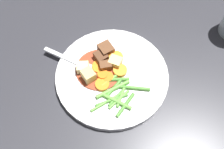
{
  "coord_description": "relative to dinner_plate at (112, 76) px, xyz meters",
  "views": [
    {
      "loc": [
        -0.22,
        0.21,
        0.57
      ],
      "look_at": [
        0.0,
        0.0,
        0.02
      ],
      "focal_mm": 43.03,
      "sensor_mm": 36.0,
      "label": 1
    }
  ],
  "objects": [
    {
      "name": "carrot_slice_5",
      "position": [
        0.03,
        0.01,
        0.01
      ],
      "size": [
        0.05,
        0.05,
        0.01
      ],
      "primitive_type": "cylinder",
      "rotation": [
        0.0,
        0.0,
        1.98
      ],
      "color": "orange",
      "rests_on": "dinner_plate"
    },
    {
      "name": "carrot_slice_0",
      "position": [
        0.01,
        0.02,
        0.01
      ],
      "size": [
        0.04,
        0.04,
        0.01
      ],
      "primitive_type": "cylinder",
      "rotation": [
        0.0,
        0.0,
        3.99
      ],
      "color": "orange",
      "rests_on": "dinner_plate"
    },
    {
      "name": "stew_sauce",
      "position": [
        0.03,
        0.01,
        0.01
      ],
      "size": [
        0.11,
        0.11,
        0.0
      ],
      "primitive_type": "cylinder",
      "color": "#93381E",
      "rests_on": "dinner_plate"
    },
    {
      "name": "green_bean_0",
      "position": [
        -0.03,
        0.02,
        0.01
      ],
      "size": [
        0.02,
        0.06,
        0.01
      ],
      "primitive_type": "cylinder",
      "rotation": [
        0.0,
        1.57,
        4.86
      ],
      "color": "#4C8E33",
      "rests_on": "dinner_plate"
    },
    {
      "name": "meat_chunk_0",
      "position": [
        0.05,
        -0.01,
        0.02
      ],
      "size": [
        0.03,
        0.03,
        0.02
      ],
      "primitive_type": "cube",
      "rotation": [
        0.0,
        0.0,
        1.38
      ],
      "color": "#56331E",
      "rests_on": "dinner_plate"
    },
    {
      "name": "carrot_slice_2",
      "position": [
        -0.0,
        0.01,
        0.01
      ],
      "size": [
        0.04,
        0.04,
        0.01
      ],
      "primitive_type": "cylinder",
      "rotation": [
        0.0,
        0.0,
        0.46
      ],
      "color": "orange",
      "rests_on": "dinner_plate"
    },
    {
      "name": "green_bean_5",
      "position": [
        -0.01,
        0.01,
        0.01
      ],
      "size": [
        0.01,
        0.07,
        0.01
      ],
      "primitive_type": "cylinder",
      "rotation": [
        0.0,
        1.57,
        4.65
      ],
      "color": "#599E38",
      "rests_on": "dinner_plate"
    },
    {
      "name": "fork",
      "position": [
        0.08,
        0.04,
        0.01
      ],
      "size": [
        0.17,
        0.07,
        0.0
      ],
      "color": "silver",
      "rests_on": "dinner_plate"
    },
    {
      "name": "carrot_slice_3",
      "position": [
        -0.01,
        0.04,
        0.01
      ],
      "size": [
        0.04,
        0.04,
        0.01
      ],
      "primitive_type": "cylinder",
      "rotation": [
        0.0,
        0.0,
        2.1
      ],
      "color": "orange",
      "rests_on": "dinner_plate"
    },
    {
      "name": "meat_chunk_1",
      "position": [
        0.05,
        -0.03,
        0.02
      ],
      "size": [
        0.04,
        0.04,
        0.03
      ],
      "primitive_type": "cube",
      "rotation": [
        0.0,
        0.0,
        4.52
      ],
      "color": "brown",
      "rests_on": "dinner_plate"
    },
    {
      "name": "green_bean_10",
      "position": [
        -0.05,
        0.05,
        0.01
      ],
      "size": [
        0.03,
        0.07,
        0.01
      ],
      "primitive_type": "cylinder",
      "rotation": [
        0.0,
        1.57,
        4.32
      ],
      "color": "#4C8E33",
      "rests_on": "dinner_plate"
    },
    {
      "name": "green_bean_7",
      "position": [
        -0.06,
        -0.01,
        0.01
      ],
      "size": [
        0.06,
        0.05,
        0.01
      ],
      "primitive_type": "cylinder",
      "rotation": [
        0.0,
        1.57,
        3.86
      ],
      "color": "#4C8E33",
      "rests_on": "dinner_plate"
    },
    {
      "name": "green_bean_8",
      "position": [
        -0.06,
        0.02,
        0.01
      ],
      "size": [
        0.03,
        0.05,
        0.01
      ],
      "primitive_type": "cylinder",
      "rotation": [
        0.0,
        1.57,
        5.2
      ],
      "color": "#66AD42",
      "rests_on": "dinner_plate"
    },
    {
      "name": "green_bean_2",
      "position": [
        -0.03,
        0.03,
        0.01
      ],
      "size": [
        0.03,
        0.08,
        0.01
      ],
      "primitive_type": "cylinder",
      "rotation": [
        0.0,
        1.57,
        4.46
      ],
      "color": "#66AD42",
      "rests_on": "dinner_plate"
    },
    {
      "name": "potato_chunk_1",
      "position": [
        0.03,
        0.05,
        0.02
      ],
      "size": [
        0.03,
        0.03,
        0.03
      ],
      "primitive_type": "cube",
      "rotation": [
        0.0,
        0.0,
        4.57
      ],
      "color": "#DBBC6B",
      "rests_on": "dinner_plate"
    },
    {
      "name": "carrot_slice_4",
      "position": [
        -0.01,
        -0.02,
        0.01
      ],
      "size": [
        0.04,
        0.04,
        0.01
      ],
      "primitive_type": "cylinder",
      "rotation": [
        0.0,
        0.0,
        6.15
      ],
      "color": "orange",
      "rests_on": "dinner_plate"
    },
    {
      "name": "green_bean_9",
      "position": [
        -0.04,
        0.06,
        0.01
      ],
      "size": [
        0.02,
        0.08,
        0.01
      ],
      "primitive_type": "cylinder",
      "rotation": [
        0.0,
        1.57,
        4.52
      ],
      "color": "#66AD42",
      "rests_on": "dinner_plate"
    },
    {
      "name": "meat_chunk_2",
      "position": [
        0.02,
        0.0,
        0.02
      ],
      "size": [
        0.03,
        0.03,
        0.02
      ],
      "primitive_type": "cube",
      "rotation": [
        0.0,
        0.0,
        5.72
      ],
      "color": "brown",
      "rests_on": "dinner_plate"
    },
    {
      "name": "green_bean_1",
      "position": [
        -0.08,
        0.03,
        0.01
      ],
      "size": [
        0.02,
        0.07,
        0.01
      ],
      "primitive_type": "cylinder",
      "rotation": [
        0.0,
        1.57,
        4.92
      ],
      "color": "#4C8E33",
      "rests_on": "dinner_plate"
    },
    {
      "name": "green_bean_11",
      "position": [
        -0.06,
        0.03,
        0.01
      ],
      "size": [
        0.01,
        0.06,
        0.01
      ],
      "primitive_type": "cylinder",
      "rotation": [
        0.0,
        1.57,
        4.73
      ],
      "color": "#66AD42",
      "rests_on": "dinner_plate"
    },
    {
      "name": "ground_plane",
      "position": [
        0.0,
        0.0,
        -0.01
      ],
      "size": [
        3.0,
        3.0,
        0.0
      ],
      "primitive_type": "plane",
      "color": "#2D2D33"
    },
    {
      "name": "dinner_plate",
      "position": [
        0.0,
        0.0,
        0.0
      ],
      "size": [
        0.27,
        0.27,
        0.02
      ],
      "primitive_type": "cylinder",
      "color": "white",
      "rests_on": "ground_plane"
    },
    {
      "name": "green_bean_6",
      "position": [
        -0.06,
        0.04,
        0.01
      ],
      "size": [
        0.07,
        0.03,
        0.01
      ],
      "primitive_type": "cylinder",
      "rotation": [
        0.0,
        1.57,
        3.47
      ],
      "color": "#66AD42",
      "rests_on": "dinner_plate"
    },
    {
      "name": "potato_chunk_2",
      "position": [
        0.01,
        -0.02,
        0.02
      ],
      "size": [
        0.04,
        0.04,
        0.02
      ],
      "primitive_type": "cube",
      "rotation": [
        0.0,
        0.0,
        5.15
      ],
      "color": "#E5CC7A",
      "rests_on": "dinner_plate"
    },
    {
      "name": "green_bean_4",
      "position": [
        -0.02,
        -0.0,
        0.01
      ],
      "size": [
        0.04,
        0.04,
        0.01
      ],
      "primitive_type": "cylinder",
      "rotation": [
        0.0,
        1.57,
        4.0
      ],
      "color": "#4C8E33",
      "rests_on": "dinner_plate"
    },
    {
      "name": "green_bean_3",
      "position": [
        -0.05,
        0.03,
        0.01
      ],
      "size": [
        0.01,
        0.06,
        0.01
      ],
      "primitive_type": "cylinder",
      "rotation": [
        0.0,
        1.57,
        4.83
      ],
      "color": "#4C8E33",
      "rests_on": "dinner_plate"
    },
    {
      "name": "carrot_slice_1",
      "position": [
        0.02,
        -0.04,
        0.01
      ],
      "size": [
        0.04,
        0.04,
        0.01
      ],
      "primitive_type": "cylinder",
      "rotation": [
        0.0,
        0.0,
        1.94
      ],
      "color": "orange",
      "rests_on": "dinner_plate"
    },
    {
      "name": "potato_chunk_0",
      "position": [
        0.05,
        0.04,
        0.02
      ],
      "size": [
        0.04,
        0.04,
        0.02
      ],
      "primitive_type": "cube",
      "rotation": [
        0.0,
        0.0,
        2.44
      ],
      "color": "#EAD68C",
      "rests_on": "dinner_plate"
    }
  ]
}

